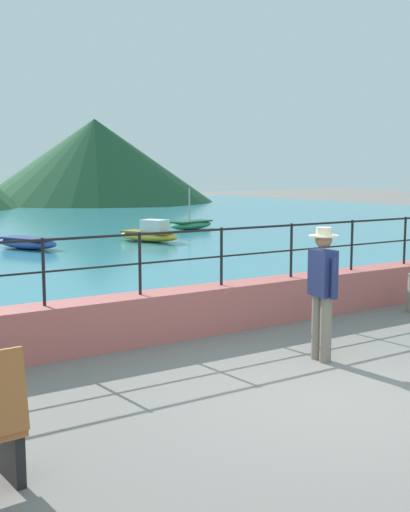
# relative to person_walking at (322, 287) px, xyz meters

# --- Properties ---
(ground_plane) EXTENTS (120.00, 120.00, 0.00)m
(ground_plane) POSITION_rel_person_walking_xyz_m (-0.84, -1.10, -0.98)
(ground_plane) COLOR slate
(promenade_wall) EXTENTS (20.00, 0.56, 0.70)m
(promenade_wall) POSITION_rel_person_walking_xyz_m (-0.84, 2.10, -0.63)
(promenade_wall) COLOR #BC605B
(promenade_wall) RESTS_ON ground
(railing) EXTENTS (18.44, 0.04, 0.90)m
(railing) POSITION_rel_person_walking_xyz_m (-0.84, 2.10, 0.33)
(railing) COLOR black
(railing) RESTS_ON promenade_wall
(hill_secondary) EXTENTS (18.61, 18.61, 6.49)m
(hill_secondary) POSITION_rel_person_walking_xyz_m (14.93, 41.35, 2.27)
(hill_secondary) COLOR #1E4C2D
(hill_secondary) RESTS_ON ground
(person_walking) EXTENTS (0.38, 0.57, 1.75)m
(person_walking) POSITION_rel_person_walking_xyz_m (0.00, 0.00, 0.00)
(person_walking) COLOR slate
(person_walking) RESTS_ON ground
(boat_4) EXTENTS (1.85, 2.46, 0.76)m
(boat_4) POSITION_rel_person_walking_xyz_m (4.69, 13.41, -0.65)
(boat_4) COLOR gold
(boat_4) RESTS_ON lake_water
(boat_5) EXTENTS (2.46, 1.47, 1.69)m
(boat_5) POSITION_rel_person_walking_xyz_m (8.34, 16.60, -0.72)
(boat_5) COLOR #338C59
(boat_5) RESTS_ON lake_water
(boat_6) EXTENTS (1.80, 2.46, 0.36)m
(boat_6) POSITION_rel_person_walking_xyz_m (0.52, 13.65, -0.72)
(boat_6) COLOR #2D4C9E
(boat_6) RESTS_ON lake_water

